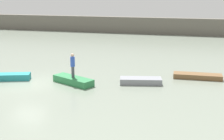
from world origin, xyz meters
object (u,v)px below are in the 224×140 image
object	(u,v)px
rowboat_green	(73,81)
rowboat_brown	(197,76)
rowboat_grey	(141,81)
rowboat_teal	(8,77)
person_blue_shirt	(73,64)

from	to	relation	value
rowboat_green	rowboat_brown	size ratio (longest dim) A/B	0.91
rowboat_grey	rowboat_teal	bearing A→B (deg)	177.14
person_blue_shirt	rowboat_green	bearing A→B (deg)	0.00
rowboat_grey	person_blue_shirt	distance (m)	5.05
rowboat_grey	person_blue_shirt	size ratio (longest dim) A/B	1.71
rowboat_green	person_blue_shirt	xyz separation A→B (m)	(-0.00, 0.00, 1.22)
rowboat_teal	rowboat_brown	bearing A→B (deg)	-2.88
rowboat_green	person_blue_shirt	world-z (taller)	person_blue_shirt
rowboat_teal	person_blue_shirt	xyz separation A→B (m)	(5.15, 0.29, 1.23)
rowboat_teal	person_blue_shirt	size ratio (longest dim) A/B	1.87
person_blue_shirt	rowboat_grey	bearing A→B (deg)	14.87
rowboat_teal	rowboat_grey	world-z (taller)	rowboat_teal
rowboat_brown	person_blue_shirt	xyz separation A→B (m)	(-8.72, -3.71, 1.28)
rowboat_green	rowboat_grey	distance (m)	4.90
rowboat_brown	rowboat_teal	bearing A→B (deg)	-165.94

